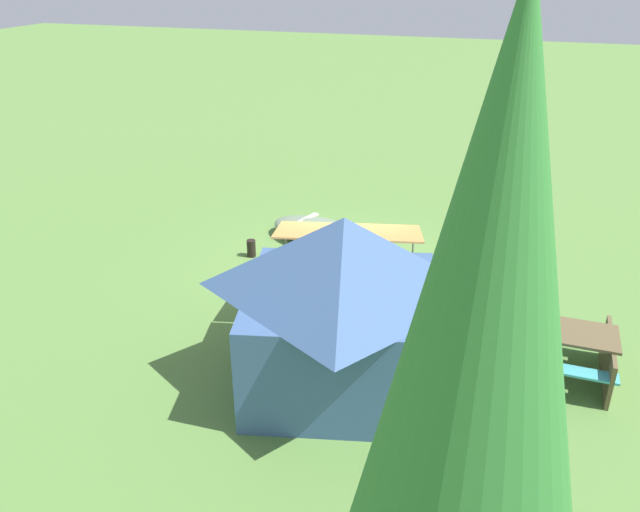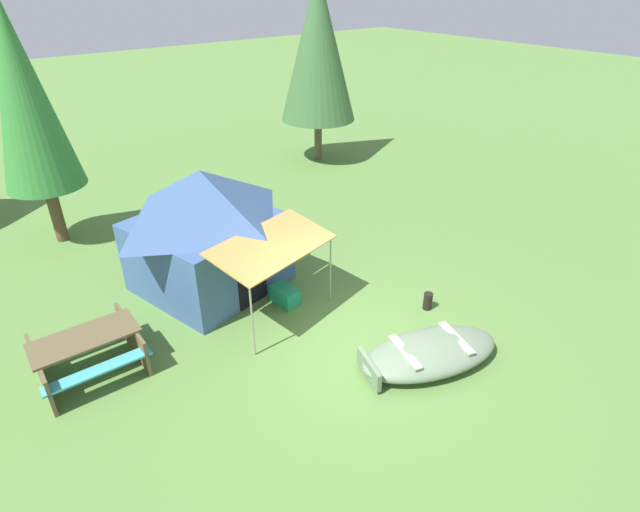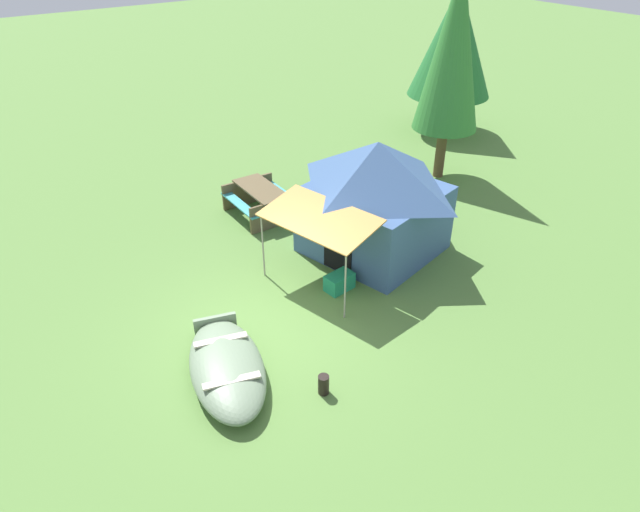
% 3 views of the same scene
% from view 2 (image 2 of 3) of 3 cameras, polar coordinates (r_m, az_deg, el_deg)
% --- Properties ---
extents(ground_plane, '(80.00, 80.00, 0.00)m').
position_cam_2_polar(ground_plane, '(9.65, 3.63, -10.09)').
color(ground_plane, '#59823C').
extents(beached_rowboat, '(2.84, 1.94, 0.46)m').
position_cam_2_polar(beached_rowboat, '(9.34, 12.10, -10.49)').
color(beached_rowboat, slate).
rests_on(beached_rowboat, ground_plane).
extents(canvas_cabin_tent, '(3.48, 4.41, 2.65)m').
position_cam_2_polar(canvas_cabin_tent, '(10.96, -12.57, 3.04)').
color(canvas_cabin_tent, '#3D5C8D').
rests_on(canvas_cabin_tent, ground_plane).
extents(picnic_table, '(1.75, 1.52, 0.76)m').
position_cam_2_polar(picnic_table, '(9.68, -24.51, -9.49)').
color(picnic_table, brown).
rests_on(picnic_table, ground_plane).
extents(cooler_box, '(0.43, 0.63, 0.37)m').
position_cam_2_polar(cooler_box, '(10.69, -3.94, -4.39)').
color(cooler_box, '#229263').
rests_on(cooler_box, ground_plane).
extents(fuel_can, '(0.22, 0.22, 0.37)m').
position_cam_2_polar(fuel_can, '(10.72, 11.93, -4.94)').
color(fuel_can, black).
rests_on(fuel_can, ground_plane).
extents(pine_tree_back_left, '(2.55, 2.55, 6.19)m').
position_cam_2_polar(pine_tree_back_left, '(18.10, -0.23, 22.26)').
color(pine_tree_back_left, brown).
rests_on(pine_tree_back_left, ground_plane).
extents(pine_tree_back_right, '(1.82, 1.82, 5.86)m').
position_cam_2_polar(pine_tree_back_right, '(13.65, -30.21, 15.27)').
color(pine_tree_back_right, brown).
rests_on(pine_tree_back_right, ground_plane).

